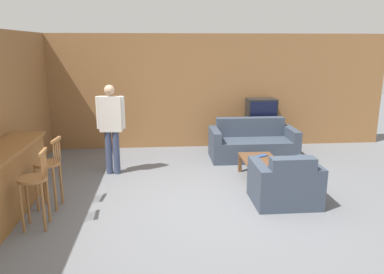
# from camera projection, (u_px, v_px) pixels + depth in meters

# --- Properties ---
(ground_plane) EXTENTS (24.00, 24.00, 0.00)m
(ground_plane) POSITION_uv_depth(u_px,v_px,m) (203.00, 207.00, 5.59)
(ground_plane) COLOR slate
(wall_back) EXTENTS (9.40, 0.08, 2.60)m
(wall_back) POSITION_uv_depth(u_px,v_px,m) (187.00, 92.00, 8.62)
(wall_back) COLOR olive
(wall_back) RESTS_ON ground_plane
(wall_left) EXTENTS (0.08, 8.45, 2.60)m
(wall_left) POSITION_uv_depth(u_px,v_px,m) (8.00, 110.00, 6.21)
(wall_left) COLOR olive
(wall_left) RESTS_ON ground_plane
(bar_counter) EXTENTS (0.55, 2.57, 0.95)m
(bar_counter) POSITION_uv_depth(u_px,v_px,m) (0.00, 187.00, 5.08)
(bar_counter) COLOR brown
(bar_counter) RESTS_ON ground_plane
(bar_chair_near) EXTENTS (0.40, 0.40, 1.05)m
(bar_chair_near) POSITION_uv_depth(u_px,v_px,m) (34.00, 186.00, 4.83)
(bar_chair_near) COLOR #996638
(bar_chair_near) RESTS_ON ground_plane
(bar_chair_mid) EXTENTS (0.41, 0.41, 1.05)m
(bar_chair_mid) POSITION_uv_depth(u_px,v_px,m) (49.00, 170.00, 5.44)
(bar_chair_mid) COLOR #996638
(bar_chair_mid) RESTS_ON ground_plane
(couch_far) EXTENTS (1.79, 0.86, 0.82)m
(couch_far) POSITION_uv_depth(u_px,v_px,m) (252.00, 144.00, 7.94)
(couch_far) COLOR #384251
(couch_far) RESTS_ON ground_plane
(armchair_near) EXTENTS (0.96, 0.82, 0.80)m
(armchair_near) POSITION_uv_depth(u_px,v_px,m) (285.00, 184.00, 5.65)
(armchair_near) COLOR #384251
(armchair_near) RESTS_ON ground_plane
(coffee_table) EXTENTS (0.61, 0.85, 0.37)m
(coffee_table) POSITION_uv_depth(u_px,v_px,m) (259.00, 162.00, 6.71)
(coffee_table) COLOR brown
(coffee_table) RESTS_ON ground_plane
(tv_unit) EXTENTS (1.03, 0.46, 0.61)m
(tv_unit) POSITION_uv_depth(u_px,v_px,m) (260.00, 135.00, 8.70)
(tv_unit) COLOR #2D2319
(tv_unit) RESTS_ON ground_plane
(tv) EXTENTS (0.67, 0.42, 0.56)m
(tv) POSITION_uv_depth(u_px,v_px,m) (261.00, 111.00, 8.56)
(tv) COLOR black
(tv) RESTS_ON tv_unit
(book_on_table) EXTENTS (0.23, 0.19, 0.02)m
(book_on_table) POSITION_uv_depth(u_px,v_px,m) (262.00, 156.00, 6.83)
(book_on_table) COLOR navy
(book_on_table) RESTS_ON coffee_table
(person_by_window) EXTENTS (0.52, 0.19, 1.66)m
(person_by_window) POSITION_uv_depth(u_px,v_px,m) (111.00, 124.00, 6.82)
(person_by_window) COLOR #384260
(person_by_window) RESTS_ON ground_plane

